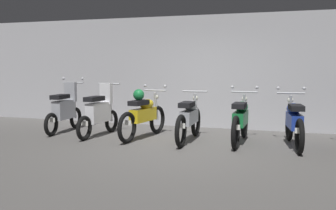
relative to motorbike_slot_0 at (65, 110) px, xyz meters
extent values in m
plane|color=#565451|center=(3.13, -0.90, -0.53)|extent=(80.00, 80.00, 0.00)
cube|color=#ADADB2|center=(3.13, 1.84, 0.89)|extent=(16.00, 0.30, 2.84)
torus|color=black|center=(-0.04, 0.53, -0.26)|extent=(0.13, 0.54, 0.53)
torus|color=black|center=(0.05, -0.61, -0.26)|extent=(0.13, 0.54, 0.53)
cube|color=#9EA0A8|center=(0.00, -0.04, 0.01)|extent=(0.27, 0.75, 0.44)
cube|color=#9EA0A8|center=(-0.02, 0.30, 0.41)|extent=(0.29, 0.14, 0.48)
cube|color=black|center=(0.02, -0.20, 0.33)|extent=(0.28, 0.54, 0.10)
cylinder|color=#B7BABF|center=(-0.03, 0.44, 0.63)|extent=(0.56, 0.08, 0.04)
sphere|color=#B7BABF|center=(-0.29, 0.42, 0.73)|extent=(0.07, 0.07, 0.07)
sphere|color=#B7BABF|center=(0.23, 0.46, 0.73)|extent=(0.07, 0.07, 0.07)
cylinder|color=#B7BABF|center=(-0.04, 0.49, 0.16)|extent=(0.07, 0.15, 0.85)
sphere|color=silver|center=(-0.04, 0.49, 0.48)|extent=(0.12, 0.12, 0.12)
cube|color=white|center=(0.04, -0.59, -0.16)|extent=(0.16, 0.02, 0.10)
torus|color=black|center=(1.08, 0.32, -0.26)|extent=(0.12, 0.53, 0.53)
torus|color=black|center=(1.02, -0.83, -0.26)|extent=(0.12, 0.53, 0.53)
cube|color=silver|center=(1.05, -0.26, 0.01)|extent=(0.26, 0.75, 0.44)
cube|color=silver|center=(1.06, 0.09, 0.41)|extent=(0.29, 0.13, 0.48)
cube|color=black|center=(1.04, -0.42, 0.33)|extent=(0.27, 0.53, 0.10)
cylinder|color=#B7BABF|center=(1.07, 0.23, 0.63)|extent=(0.56, 0.06, 0.04)
cylinder|color=#B7BABF|center=(1.07, 0.27, 0.16)|extent=(0.06, 0.15, 0.85)
sphere|color=silver|center=(1.07, 0.27, 0.48)|extent=(0.12, 0.12, 0.12)
cube|color=white|center=(1.02, -0.81, -0.16)|extent=(0.16, 0.02, 0.10)
torus|color=black|center=(2.18, 0.48, -0.20)|extent=(0.18, 0.66, 0.65)
torus|color=black|center=(2.00, -0.81, -0.20)|extent=(0.18, 0.66, 0.65)
cube|color=gold|center=(2.09, -0.17, -0.01)|extent=(0.33, 0.85, 0.28)
ellipsoid|color=gold|center=(2.11, -0.01, 0.21)|extent=(0.32, 0.47, 0.22)
cube|color=black|center=(2.07, -0.35, 0.27)|extent=(0.31, 0.55, 0.10)
cylinder|color=#B7BABF|center=(2.16, 0.37, 0.49)|extent=(0.56, 0.11, 0.04)
sphere|color=#B7BABF|center=(1.91, 0.41, 0.59)|extent=(0.07, 0.07, 0.07)
sphere|color=#B7BABF|center=(2.42, 0.34, 0.59)|extent=(0.07, 0.07, 0.07)
cylinder|color=#B7BABF|center=(2.17, 0.43, 0.12)|extent=(0.08, 0.17, 0.65)
sphere|color=silver|center=(2.17, 0.43, 0.34)|extent=(0.12, 0.12, 0.12)
cube|color=white|center=(2.01, -0.78, -0.10)|extent=(0.16, 0.03, 0.10)
sphere|color=#197238|center=(2.07, -0.35, 0.44)|extent=(0.24, 0.24, 0.24)
torus|color=black|center=(3.11, 0.45, -0.20)|extent=(0.11, 0.65, 0.65)
torus|color=black|center=(3.16, -0.85, -0.20)|extent=(0.11, 0.65, 0.65)
cube|color=#9EA0A8|center=(3.13, -0.20, -0.01)|extent=(0.25, 0.84, 0.28)
ellipsoid|color=#9EA0A8|center=(3.13, -0.05, 0.21)|extent=(0.28, 0.45, 0.22)
cube|color=black|center=(3.14, -0.38, 0.27)|extent=(0.26, 0.53, 0.10)
cylinder|color=#B7BABF|center=(3.12, 0.34, 0.49)|extent=(0.56, 0.06, 0.04)
cylinder|color=#B7BABF|center=(3.11, 0.40, 0.12)|extent=(0.06, 0.16, 0.65)
sphere|color=silver|center=(3.11, 0.40, 0.34)|extent=(0.12, 0.12, 0.12)
cube|color=white|center=(3.16, -0.83, -0.10)|extent=(0.16, 0.02, 0.10)
torus|color=black|center=(4.17, 0.61, -0.20)|extent=(0.10, 0.65, 0.65)
torus|color=black|center=(4.19, -0.69, -0.20)|extent=(0.10, 0.65, 0.65)
cube|color=#197238|center=(4.18, -0.04, -0.01)|extent=(0.23, 0.83, 0.28)
ellipsoid|color=#197238|center=(4.18, 0.11, 0.21)|extent=(0.27, 0.44, 0.22)
cube|color=black|center=(4.18, -0.22, 0.27)|extent=(0.25, 0.52, 0.10)
cylinder|color=#B7BABF|center=(4.17, 0.50, 0.49)|extent=(0.56, 0.04, 0.04)
sphere|color=#B7BABF|center=(3.91, 0.50, 0.59)|extent=(0.07, 0.07, 0.07)
sphere|color=#B7BABF|center=(4.43, 0.51, 0.59)|extent=(0.07, 0.07, 0.07)
cylinder|color=#B7BABF|center=(4.17, 0.56, 0.12)|extent=(0.06, 0.16, 0.65)
sphere|color=silver|center=(4.17, 0.56, 0.34)|extent=(0.12, 0.12, 0.12)
cube|color=white|center=(4.19, -0.67, -0.10)|extent=(0.16, 0.01, 0.10)
torus|color=black|center=(5.11, 0.57, -0.20)|extent=(0.20, 0.66, 0.65)
torus|color=black|center=(5.33, -0.71, -0.20)|extent=(0.20, 0.66, 0.65)
cube|color=#1E389E|center=(5.22, -0.07, -0.01)|extent=(0.35, 0.86, 0.28)
ellipsoid|color=#1E389E|center=(5.20, 0.08, 0.21)|extent=(0.33, 0.48, 0.22)
cube|color=black|center=(5.25, -0.25, 0.27)|extent=(0.32, 0.55, 0.10)
cylinder|color=#B7BABF|center=(5.13, 0.47, 0.49)|extent=(0.56, 0.13, 0.04)
sphere|color=#B7BABF|center=(4.87, 0.43, 0.59)|extent=(0.07, 0.07, 0.07)
sphere|color=#B7BABF|center=(5.39, 0.51, 0.59)|extent=(0.07, 0.07, 0.07)
cylinder|color=#B7BABF|center=(5.12, 0.52, 0.12)|extent=(0.08, 0.17, 0.65)
sphere|color=silver|center=(5.12, 0.52, 0.34)|extent=(0.12, 0.12, 0.12)
cube|color=white|center=(5.33, -0.68, -0.10)|extent=(0.16, 0.04, 0.10)
camera|label=1|loc=(5.34, -8.01, 1.08)|focal=42.03mm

